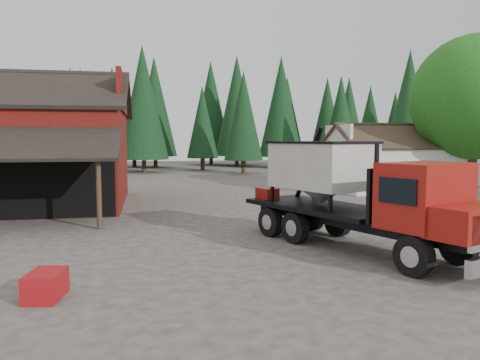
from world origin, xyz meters
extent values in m
plane|color=#3F3831|center=(0.00, 0.00, 0.00)|extent=(120.00, 120.00, 0.00)
cube|color=maroon|center=(-11.00, 10.00, 2.50)|extent=(12.00, 10.00, 5.00)
cube|color=black|center=(-11.00, 12.50, 6.00)|extent=(12.80, 5.53, 2.35)
cube|color=maroon|center=(-5.00, 10.00, 6.00)|extent=(0.25, 7.00, 2.00)
cylinder|color=#382619|center=(-5.60, 2.10, 1.40)|extent=(0.20, 0.20, 2.80)
cube|color=silver|center=(13.00, 13.00, 1.50)|extent=(8.00, 6.00, 3.00)
cube|color=#38281E|center=(13.00, 11.50, 3.75)|extent=(8.60, 3.42, 1.80)
cube|color=#38281E|center=(13.00, 14.50, 3.75)|extent=(8.60, 3.42, 1.80)
cube|color=silver|center=(9.00, 13.00, 3.75)|extent=(0.20, 4.20, 1.50)
cube|color=silver|center=(17.00, 13.00, 3.75)|extent=(0.20, 4.20, 1.50)
cube|color=#38281E|center=(11.50, 9.98, 1.00)|extent=(0.90, 0.06, 2.00)
cube|color=black|center=(14.50, 9.98, 1.60)|extent=(1.20, 0.06, 1.00)
cylinder|color=#382619|center=(17.00, 10.00, 1.60)|extent=(0.60, 0.60, 3.20)
sphere|color=#1D5112|center=(17.00, 10.00, 6.20)|extent=(8.00, 8.00, 8.00)
sphere|color=#1D5112|center=(15.80, 10.80, 5.00)|extent=(4.40, 4.40, 4.40)
cylinder|color=#382619|center=(6.00, 30.00, 0.80)|extent=(0.44, 0.44, 1.60)
cone|color=black|center=(6.00, 30.00, 5.90)|extent=(3.96, 3.96, 9.00)
cylinder|color=#382619|center=(22.00, 26.00, 0.80)|extent=(0.44, 0.44, 1.60)
cone|color=black|center=(22.00, 26.00, 6.90)|extent=(4.84, 4.84, 11.00)
cylinder|color=#382619|center=(-4.00, 34.00, 0.80)|extent=(0.44, 0.44, 1.60)
cone|color=black|center=(-4.00, 34.00, 7.40)|extent=(5.28, 5.28, 12.00)
cylinder|color=black|center=(2.95, -6.08, 0.53)|extent=(0.72, 1.12, 1.07)
cylinder|color=black|center=(4.83, -5.30, 0.53)|extent=(0.72, 1.12, 1.07)
cylinder|color=black|center=(1.16, -1.78, 0.53)|extent=(0.72, 1.12, 1.07)
cylinder|color=black|center=(3.04, -0.99, 0.53)|extent=(0.72, 1.12, 1.07)
cylinder|color=black|center=(0.64, -0.52, 0.53)|extent=(0.72, 1.12, 1.07)
cylinder|color=black|center=(2.52, 0.26, 0.53)|extent=(0.72, 1.12, 1.07)
cube|color=black|center=(2.70, -2.82, 0.92)|extent=(4.19, 8.12, 0.39)
cube|color=maroon|center=(4.21, -6.45, 1.46)|extent=(2.50, 2.00, 0.83)
cube|color=maroon|center=(3.72, -5.29, 1.99)|extent=(2.79, 2.42, 1.80)
cube|color=black|center=(4.02, -6.00, 2.28)|extent=(1.91, 0.85, 0.87)
cylinder|color=black|center=(2.49, -4.85, 2.53)|extent=(0.18, 0.18, 1.75)
cube|color=black|center=(3.35, -4.39, 1.94)|extent=(2.24, 1.02, 1.55)
cube|color=black|center=(2.18, -1.56, 1.18)|extent=(4.45, 6.15, 0.16)
cube|color=beige|center=(2.18, -1.56, 2.62)|extent=(3.29, 3.82, 1.55)
cone|color=beige|center=(2.18, -1.56, 1.65)|extent=(2.79, 2.79, 0.68)
cube|color=black|center=(2.18, -1.56, 3.42)|extent=(3.42, 3.94, 0.08)
cylinder|color=black|center=(2.19, -0.09, 2.53)|extent=(0.46, 2.15, 2.96)
cube|color=maroon|center=(0.74, 0.36, 1.46)|extent=(0.84, 0.94, 0.44)
cylinder|color=silver|center=(4.51, -4.28, 0.83)|extent=(0.87, 1.11, 0.54)
imported|color=#AEB0B6|center=(14.00, 10.00, 0.84)|extent=(6.23, 3.15, 1.69)
cube|color=maroon|center=(-6.00, -6.00, 0.30)|extent=(0.86, 1.20, 0.60)
camera|label=1|loc=(-3.76, -16.77, 3.53)|focal=35.00mm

